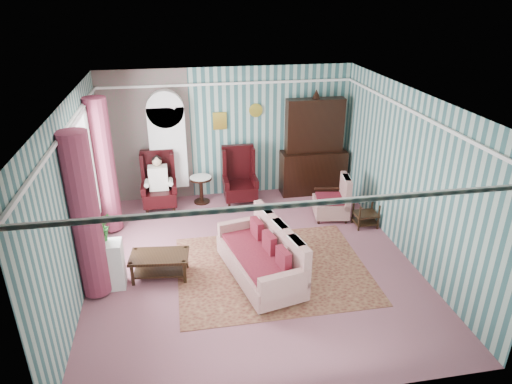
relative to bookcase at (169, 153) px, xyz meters
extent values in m
plane|color=#995968|center=(1.35, -2.84, -1.12)|extent=(6.00, 6.00, 0.00)
cube|color=#335C5C|center=(1.35, 0.16, 0.33)|extent=(5.50, 0.02, 2.90)
cube|color=#335C5C|center=(1.35, -5.84, 0.33)|extent=(5.50, 0.02, 2.90)
cube|color=#335C5C|center=(-1.40, -2.84, 0.33)|extent=(0.02, 6.00, 2.90)
cube|color=#335C5C|center=(4.10, -2.84, 0.33)|extent=(0.02, 6.00, 2.90)
cube|color=silver|center=(1.35, -2.84, 1.78)|extent=(5.50, 6.00, 0.02)
cube|color=#90495B|center=(-0.45, 0.15, 0.33)|extent=(1.90, 0.01, 2.90)
cube|color=white|center=(1.35, -2.84, 1.43)|extent=(5.50, 6.00, 0.05)
cube|color=white|center=(-1.37, -2.24, 0.43)|extent=(0.04, 1.50, 1.90)
cylinder|color=brown|center=(-1.20, -3.29, 0.23)|extent=(0.44, 0.44, 2.60)
cylinder|color=brown|center=(-1.20, -1.19, 0.23)|extent=(0.44, 0.44, 2.60)
cube|color=gold|center=(1.15, 0.13, 0.63)|extent=(0.30, 0.03, 0.38)
cube|color=white|center=(0.00, 0.00, 0.00)|extent=(0.80, 0.28, 2.24)
cube|color=black|center=(3.25, -0.12, 0.06)|extent=(1.50, 0.56, 2.36)
cube|color=black|center=(-0.25, -0.39, -0.50)|extent=(0.76, 0.80, 1.25)
cube|color=black|center=(1.50, -0.39, -0.50)|extent=(0.76, 0.80, 1.25)
cylinder|color=black|center=(0.65, -0.24, -0.82)|extent=(0.50, 0.50, 0.60)
cube|color=black|center=(3.82, -1.94, -0.85)|extent=(0.45, 0.38, 0.54)
cube|color=silver|center=(-1.05, -3.14, -0.72)|extent=(0.55, 0.35, 0.80)
cube|color=#4D2119|center=(1.65, -3.14, -1.11)|extent=(3.20, 2.60, 0.01)
cube|color=tan|center=(1.39, -3.34, -0.59)|extent=(1.50, 2.13, 1.05)
cube|color=beige|center=(3.25, -1.46, -0.62)|extent=(0.90, 0.87, 0.99)
cube|color=black|center=(-0.22, -3.01, -0.91)|extent=(1.00, 0.64, 0.42)
imported|color=#184916|center=(-1.08, -3.20, -0.10)|extent=(0.41, 0.36, 0.43)
imported|color=#1F541A|center=(-1.03, -3.04, -0.09)|extent=(0.30, 0.26, 0.47)
imported|color=#1B581C|center=(-1.12, -3.10, -0.10)|extent=(0.32, 0.32, 0.43)
camera|label=1|loc=(0.21, -9.57, 3.32)|focal=32.00mm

